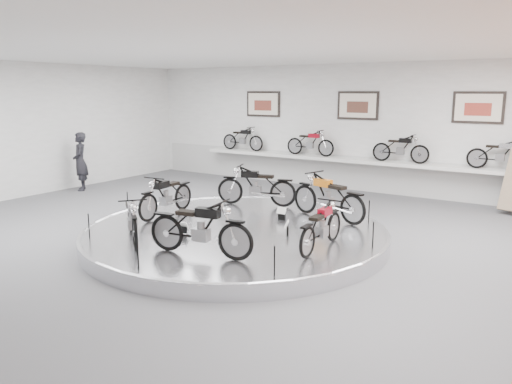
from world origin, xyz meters
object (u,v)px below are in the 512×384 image
Objects in this scene: bike_b at (256,186)px; bike_f at (321,226)px; bike_c at (166,195)px; bike_e at (200,228)px; bike_d at (132,218)px; display_platform at (236,234)px; bike_a at (328,196)px; shelf at (352,160)px; visitor at (80,162)px.

bike_b is 1.17× the size of bike_f.
bike_c is 3.09m from bike_e.
bike_b is 3.86m from bike_d.
bike_a is at bearing 52.49° from display_platform.
bike_f is (2.17, -6.76, -0.26)m from shelf.
bike_a reaches higher than bike_b.
bike_b is 2.33m from bike_c.
visitor is at bearing -171.52° from bike_d.
bike_a is at bearing 112.90° from bike_c.
display_platform is at bearing 97.15° from bike_e.
display_platform is 6.46m from shelf.
bike_e is (0.55, -1.84, 0.66)m from display_platform.
display_platform is 3.70× the size of bike_b.
bike_d reaches higher than bike_f.
bike_d is at bearing 71.78° from bike_a.
visitor reaches higher than bike_d.
bike_c is 0.88× the size of visitor.
bike_f is at bearing -9.31° from display_platform.
bike_b reaches higher than bike_c.
bike_a is 1.02× the size of bike_b.
display_platform is 4.22× the size of bike_d.
bike_a is 3.66m from bike_e.
bike_b is at bearing 99.47° from bike_e.
bike_c is at bearing -106.90° from shelf.
visitor is at bearing 75.23° from bike_f.
bike_f reaches higher than display_platform.
bike_f is at bearing 63.37° from bike_d.
shelf is at bearing 16.12° from bike_f.
bike_e is at bearing 130.75° from bike_f.
bike_b reaches higher than bike_d.
bike_b is 1.06× the size of bike_c.
bike_a is at bearing 154.94° from bike_b.
bike_e is (1.68, 0.01, 0.06)m from bike_d.
bike_e is (1.32, -3.83, -0.00)m from bike_b.
bike_c is at bearing 20.89° from visitor.
display_platform is at bearing 93.02° from bike_b.
bike_f is at bearing -72.19° from shelf.
visitor is (-9.57, 2.22, 0.20)m from bike_f.
bike_c is 4.13m from bike_f.
bike_c reaches higher than bike_d.
bike_e reaches higher than display_platform.
shelf is 4.48m from bike_b.
display_platform is 3.91× the size of bike_c.
bike_a is 1.08× the size of bike_c.
shelf is 6.35× the size of bike_b.
visitor is at bearing 165.83° from display_platform.
display_platform is 4.33× the size of bike_f.
shelf is 6.23× the size of bike_a.
shelf is at bearing 71.44° from visitor.
bike_f is at bearing 26.88° from visitor.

